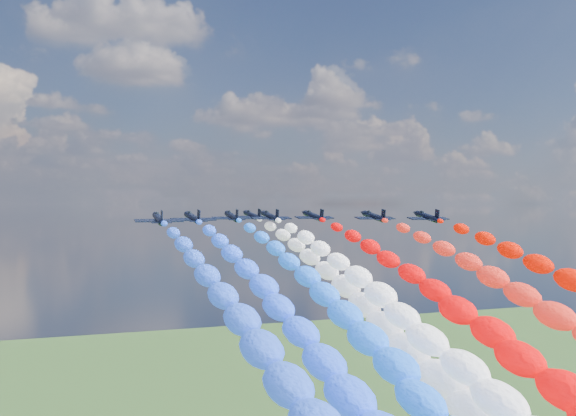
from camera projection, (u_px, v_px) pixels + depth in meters
name	position (u px, v px, depth m)	size (l,w,h in m)	color
jet_0	(159.00, 219.00, 143.88)	(9.46, 12.68, 2.79)	black
trail_0	(250.00, 352.00, 91.42)	(6.18, 108.62, 35.99)	blue
jet_1	(193.00, 218.00, 155.27)	(9.46, 12.68, 2.79)	black
trail_1	(291.00, 336.00, 102.81)	(6.18, 108.62, 35.99)	#2250FF
jet_2	(232.00, 216.00, 170.71)	(9.46, 12.68, 2.79)	black
trail_2	(335.00, 318.00, 118.25)	(6.18, 108.62, 35.99)	#1A62FF
jet_3	(270.00, 216.00, 170.39)	(9.46, 12.68, 2.79)	black
trail_3	(390.00, 319.00, 117.93)	(6.18, 108.62, 35.99)	white
jet_4	(252.00, 216.00, 182.39)	(9.46, 12.68, 2.79)	black
trail_4	(354.00, 308.00, 129.93)	(6.18, 108.62, 35.99)	white
jet_5	(313.00, 216.00, 176.29)	(9.46, 12.68, 2.79)	black
trail_5	(446.00, 313.00, 123.83)	(6.18, 108.62, 35.99)	#EB0305
jet_6	(374.00, 216.00, 170.22)	(9.46, 12.68, 2.79)	black
trail_6	(540.00, 319.00, 117.76)	(6.18, 108.62, 35.99)	red
jet_7	(427.00, 217.00, 165.19)	(9.46, 12.68, 2.79)	black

